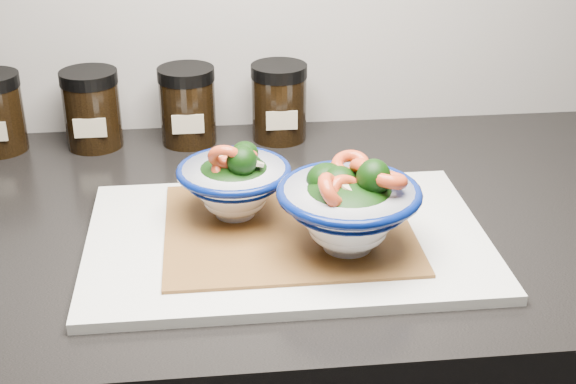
{
  "coord_description": "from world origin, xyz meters",
  "views": [
    {
      "loc": [
        0.09,
        0.59,
        1.36
      ],
      "look_at": [
        0.18,
        1.39,
        0.96
      ],
      "focal_mm": 50.0,
      "sensor_mm": 36.0,
      "label": 1
    }
  ],
  "objects": [
    {
      "name": "cutting_board",
      "position": [
        0.18,
        1.37,
        0.91
      ],
      "size": [
        0.45,
        0.3,
        0.01
      ],
      "primitive_type": "cube",
      "color": "silver",
      "rests_on": "countertop"
    },
    {
      "name": "bowl_left",
      "position": [
        0.12,
        1.42,
        0.96
      ],
      "size": [
        0.13,
        0.13,
        0.1
      ],
      "rotation": [
        0.0,
        0.0,
        0.04
      ],
      "color": "white",
      "rests_on": "bamboo_mat"
    },
    {
      "name": "countertop",
      "position": [
        0.0,
        1.45,
        0.88
      ],
      "size": [
        3.5,
        0.6,
        0.04
      ],
      "primitive_type": "cube",
      "color": "black",
      "rests_on": "cabinet"
    },
    {
      "name": "bowl_right",
      "position": [
        0.24,
        1.34,
        0.96
      ],
      "size": [
        0.16,
        0.16,
        0.11
      ],
      "rotation": [
        0.0,
        0.0,
        -0.24
      ],
      "color": "white",
      "rests_on": "bamboo_mat"
    },
    {
      "name": "spice_jar_d",
      "position": [
        0.07,
        1.69,
        0.96
      ],
      "size": [
        0.08,
        0.08,
        0.11
      ],
      "color": "black",
      "rests_on": "countertop"
    },
    {
      "name": "bamboo_mat",
      "position": [
        0.18,
        1.39,
        0.91
      ],
      "size": [
        0.28,
        0.24,
        0.0
      ],
      "primitive_type": "cube",
      "color": "olive",
      "rests_on": "cutting_board"
    },
    {
      "name": "spice_jar_e",
      "position": [
        0.2,
        1.69,
        0.96
      ],
      "size": [
        0.08,
        0.08,
        0.11
      ],
      "color": "black",
      "rests_on": "countertop"
    },
    {
      "name": "spice_jar_c",
      "position": [
        -0.07,
        1.69,
        0.96
      ],
      "size": [
        0.08,
        0.08,
        0.11
      ],
      "color": "black",
      "rests_on": "countertop"
    }
  ]
}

